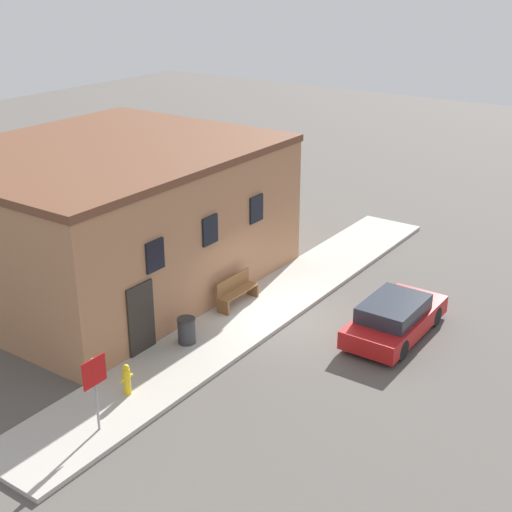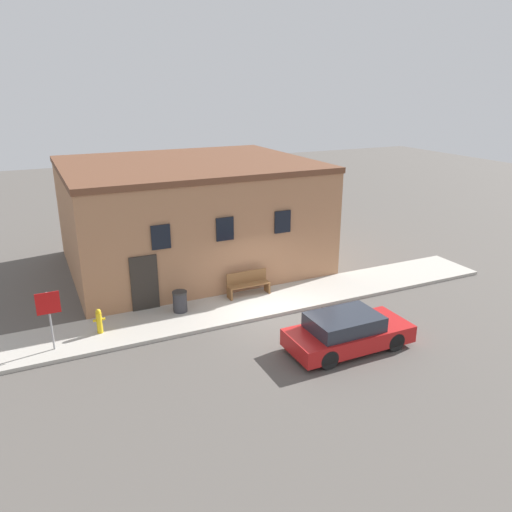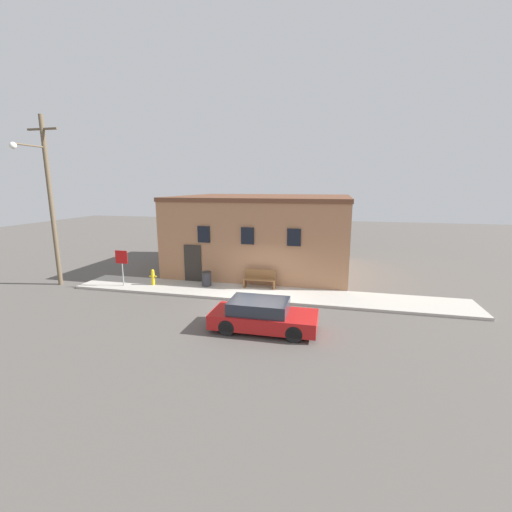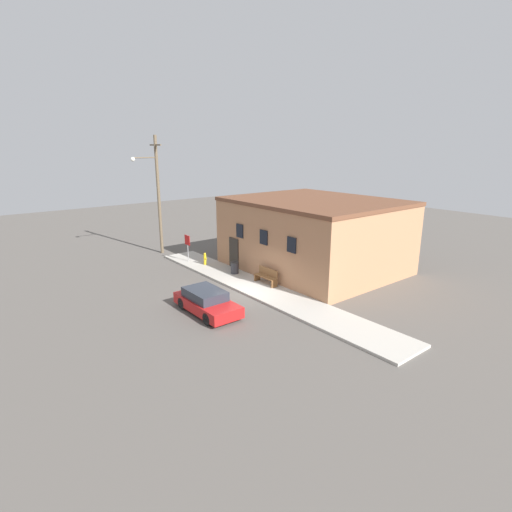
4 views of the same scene
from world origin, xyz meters
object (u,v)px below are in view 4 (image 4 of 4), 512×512
at_px(fire_hydrant, 205,259).
at_px(utility_pole, 157,192).
at_px(trash_bin, 235,268).
at_px(parked_car, 207,302).
at_px(stop_sign, 187,243).
at_px(bench, 266,276).

xyz_separation_m(fire_hydrant, utility_pole, (-5.34, -0.83, 4.28)).
relative_size(trash_bin, parked_car, 0.19).
distance_m(fire_hydrant, utility_pole, 6.89).
height_order(fire_hydrant, utility_pole, utility_pole).
bearing_deg(stop_sign, trash_bin, 12.75).
bearing_deg(fire_hydrant, bench, 7.75).
bearing_deg(utility_pole, fire_hydrant, 8.84).
distance_m(stop_sign, parked_car, 9.26).
relative_size(trash_bin, utility_pole, 0.09).
bearing_deg(parked_car, stop_sign, 156.64).
bearing_deg(stop_sign, bench, 10.22).
distance_m(trash_bin, utility_pole, 9.41).
bearing_deg(parked_car, bench, 103.66).
relative_size(fire_hydrant, parked_car, 0.21).
bearing_deg(parked_car, trash_bin, 131.19).
xyz_separation_m(trash_bin, utility_pole, (-8.26, -1.30, 4.32)).
relative_size(bench, trash_bin, 2.18).
relative_size(fire_hydrant, trash_bin, 1.11).
distance_m(bench, utility_pole, 12.01).
distance_m(bench, trash_bin, 2.88).
relative_size(fire_hydrant, bench, 0.51).
xyz_separation_m(utility_pole, parked_car, (12.32, -3.35, -4.26)).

